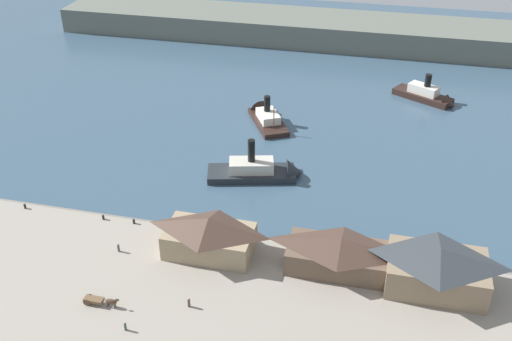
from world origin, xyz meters
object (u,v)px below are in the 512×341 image
Objects in this scene: pedestrian_by_tram at (118,248)px; mooring_post_west at (134,221)px; ferry_shed_central_terminal at (340,253)px; horse_cart at (100,300)px; mooring_post_center_west at (103,217)px; ferry_outer_harbor at (264,171)px; ferry_shed_east_terminal at (437,267)px; ferry_departing_north at (429,96)px; pedestrian_near_east_shed at (189,303)px; mooring_post_center_east at (25,206)px; pedestrian_walking_east at (125,326)px; ferry_approaching_east at (265,116)px; ferry_shed_west_terminal at (209,235)px.

pedestrian_by_tram reaches higher than mooring_post_west.
ferry_shed_central_terminal reaches higher than horse_cart.
mooring_post_center_west is 35.36m from ferry_outer_harbor.
ferry_outer_harbor reaches higher than ferry_shed_east_terminal.
ferry_outer_harbor reaches higher than ferry_shed_central_terminal.
ferry_shed_central_terminal is 77.99m from ferry_departing_north.
mooring_post_west is at bearing 99.48° from horse_cart.
ferry_departing_north is (54.64, 72.49, -0.15)m from mooring_post_west.
ferry_departing_north is at bearing 54.23° from ferry_outer_harbor.
pedestrian_near_east_shed is 43.97m from mooring_post_center_east.
ferry_departing_north is (77.38, 72.77, -0.15)m from mooring_post_center_east.
pedestrian_walking_east is 0.09× the size of ferry_approaching_east.
mooring_post_west is (-39.10, 3.87, -2.74)m from ferry_shed_central_terminal.
mooring_post_center_west and mooring_post_west have the same top height.
horse_cart is 7.26m from pedestrian_walking_east.
ferry_shed_east_terminal is at bearing -4.29° from mooring_post_center_west.
ferry_shed_west_terminal is 0.86× the size of ferry_shed_central_terminal.
ferry_shed_east_terminal is 2.70× the size of horse_cart.
mooring_post_west is (6.20, 0.11, 0.00)m from mooring_post_center_west.
ferry_approaching_east is 27.59m from ferry_outer_harbor.
ferry_departing_north reaches higher than horse_cart.
pedestrian_walking_east is 29.85m from mooring_post_center_west.
pedestrian_near_east_shed reaches higher than mooring_post_center_west.
mooring_post_center_east is (-40.00, 18.25, -0.34)m from pedestrian_near_east_shed.
pedestrian_by_tram is at bearing 102.32° from horse_cart.
pedestrian_by_tram is (-15.70, -3.62, -2.90)m from ferry_shed_west_terminal.
ferry_approaching_east is (13.21, 59.33, -0.81)m from pedestrian_by_tram.
ferry_outer_harbor is at bearing 140.73° from ferry_shed_east_terminal.
mooring_post_center_west is 0.04× the size of ferry_outer_harbor.
ferry_shed_central_terminal reaches higher than pedestrian_by_tram.
ferry_shed_west_terminal is at bearing 93.45° from pedestrian_near_east_shed.
pedestrian_walking_east is at bearing -58.03° from mooring_post_center_west.
pedestrian_walking_east is 1.72× the size of mooring_post_center_east.
pedestrian_walking_east is 107.78m from ferry_departing_north.
ferry_shed_east_terminal is 49.77m from pedestrian_walking_east.
ferry_shed_central_terminal reaches higher than mooring_post_center_west.
ferry_shed_central_terminal is at bearing 2.22° from ferry_shed_west_terminal.
ferry_shed_east_terminal is at bearing -3.25° from mooring_post_center_east.
pedestrian_by_tram is at bearing -19.04° from mooring_post_center_east.
ferry_shed_central_terminal reaches higher than ferry_approaching_east.
ferry_shed_east_terminal is at bearing 18.09° from horse_cart.
mooring_post_center_west is 6.20m from mooring_post_west.
ferry_shed_west_terminal is at bearing -177.78° from ferry_shed_central_terminal.
mooring_post_center_east is 16.53m from mooring_post_center_west.
pedestrian_walking_east reaches higher than mooring_post_center_west.
mooring_post_west is (-3.57, 21.38, -0.47)m from horse_cart.
ferry_departing_north is 59.80m from ferry_outer_harbor.
horse_cart is at bearing -109.56° from ferry_outer_harbor.
ferry_outer_harbor reaches higher than ferry_shed_west_terminal.
ferry_approaching_east is at bearing 92.73° from pedestrian_near_east_shed.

